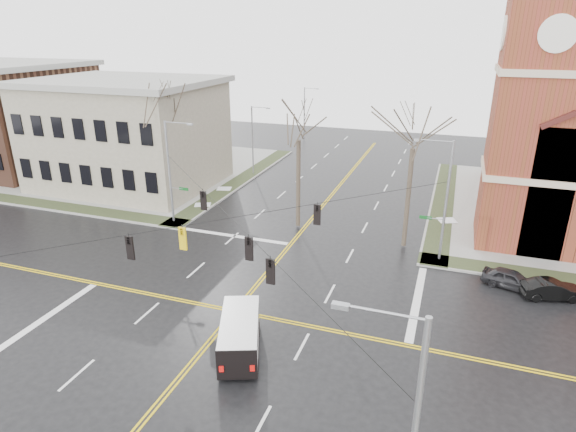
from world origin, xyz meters
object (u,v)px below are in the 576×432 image
(tree_nw_far, at_px, (162,113))
(streetlight_north_a, at_px, (254,138))
(streetlight_north_b, at_px, (305,112))
(signal_pole_ne, at_px, (444,198))
(signal_pole_nw, at_px, (171,170))
(tree_nw_near, at_px, (299,134))
(cargo_van, at_px, (240,331))
(parked_car_b, at_px, (552,290))
(parked_car_a, at_px, (511,279))
(tree_ne, at_px, (413,142))

(tree_nw_far, bearing_deg, streetlight_north_a, 79.57)
(streetlight_north_a, height_order, streetlight_north_b, same)
(signal_pole_ne, relative_size, signal_pole_nw, 1.00)
(streetlight_north_b, height_order, tree_nw_near, tree_nw_near)
(signal_pole_nw, height_order, streetlight_north_b, signal_pole_nw)
(cargo_van, bearing_deg, signal_pole_ne, 36.08)
(streetlight_north_b, height_order, parked_car_b, streetlight_north_b)
(cargo_van, bearing_deg, tree_nw_near, 76.64)
(signal_pole_nw, xyz_separation_m, parked_car_a, (27.57, -2.65, -4.32))
(streetlight_north_b, relative_size, parked_car_b, 2.08)
(parked_car_a, distance_m, tree_ne, 11.72)
(tree_ne, bearing_deg, signal_pole_nw, -175.57)
(parked_car_a, distance_m, parked_car_b, 2.46)
(tree_nw_near, bearing_deg, signal_pole_ne, -12.82)
(parked_car_a, bearing_deg, streetlight_north_a, 70.53)
(tree_ne, bearing_deg, cargo_van, -112.43)
(streetlight_north_a, xyz_separation_m, streetlight_north_b, (0.00, 20.00, 0.00))
(tree_nw_near, distance_m, tree_ne, 9.36)
(streetlight_north_b, relative_size, parked_car_a, 2.16)
(parked_car_b, bearing_deg, signal_pole_nw, 68.14)
(tree_nw_near, xyz_separation_m, tree_ne, (9.29, -1.16, 0.29))
(signal_pole_ne, distance_m, streetlight_north_a, 27.48)
(parked_car_a, xyz_separation_m, tree_nw_far, (-29.51, 4.96, 8.74))
(streetlight_north_b, bearing_deg, tree_nw_far, -94.37)
(parked_car_a, xyz_separation_m, tree_ne, (-7.56, 4.20, 7.90))
(signal_pole_ne, xyz_separation_m, tree_nw_near, (-11.93, 2.71, 3.30))
(cargo_van, relative_size, tree_ne, 0.47)
(cargo_van, distance_m, tree_nw_near, 19.09)
(tree_nw_near, relative_size, tree_ne, 0.97)
(cargo_van, bearing_deg, tree_nw_far, 109.99)
(signal_pole_ne, relative_size, tree_nw_near, 0.79)
(tree_ne, bearing_deg, tree_nw_far, 178.02)
(streetlight_north_a, bearing_deg, signal_pole_ne, -36.90)
(parked_car_b, xyz_separation_m, tree_ne, (-9.93, 4.85, 7.90))
(signal_pole_nw, height_order, parked_car_b, signal_pole_nw)
(signal_pole_nw, height_order, tree_ne, tree_ne)
(signal_pole_ne, height_order, signal_pole_nw, same)
(signal_pole_ne, xyz_separation_m, tree_nw_far, (-24.59, 2.31, 4.42))
(signal_pole_nw, relative_size, cargo_van, 1.63)
(signal_pole_ne, relative_size, streetlight_north_b, 1.12)
(signal_pole_nw, bearing_deg, parked_car_a, -5.49)
(streetlight_north_a, distance_m, cargo_van, 33.92)
(cargo_van, bearing_deg, parked_car_a, 18.83)
(streetlight_north_b, relative_size, tree_ne, 0.68)
(streetlight_north_b, relative_size, tree_nw_far, 0.62)
(parked_car_b, height_order, tree_nw_near, tree_nw_near)
(signal_pole_ne, xyz_separation_m, parked_car_b, (7.29, -3.30, -4.32))
(tree_nw_far, bearing_deg, tree_nw_near, 1.84)
(parked_car_b, distance_m, tree_ne, 13.59)
(tree_nw_far, bearing_deg, tree_ne, -1.98)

